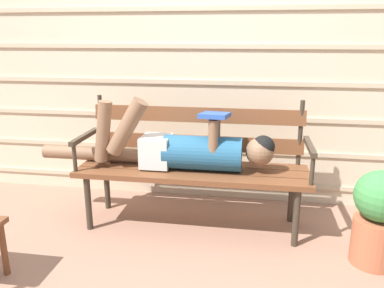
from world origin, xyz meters
name	(u,v)px	position (x,y,z in m)	size (l,w,h in m)	color
ground_plane	(188,237)	(0.00, 0.00, 0.00)	(12.00, 12.00, 0.00)	#936B56
house_siding	(204,46)	(0.00, 0.75, 1.25)	(4.31, 0.08, 2.50)	beige
park_bench	(194,159)	(0.00, 0.25, 0.48)	(1.61, 0.47, 0.90)	brown
reclining_person	(182,148)	(-0.07, 0.18, 0.58)	(1.69, 0.27, 0.50)	#23567A
potted_plant	(378,216)	(1.16, -0.12, 0.31)	(0.30, 0.30, 0.59)	#AD5B3D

